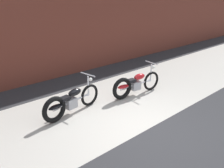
# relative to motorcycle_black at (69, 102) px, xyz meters

# --- Properties ---
(ground_plane) EXTENTS (80.00, 80.00, 0.00)m
(ground_plane) POSITION_rel_motorcycle_black_xyz_m (0.99, -1.96, -0.40)
(ground_plane) COLOR #2D2D30
(sidewalk_slab) EXTENTS (36.00, 3.50, 0.01)m
(sidewalk_slab) POSITION_rel_motorcycle_black_xyz_m (0.99, -0.21, -0.40)
(sidewalk_slab) COLOR #B2ADA3
(sidewalk_slab) RESTS_ON ground
(brick_building_wall) EXTENTS (36.00, 0.50, 5.12)m
(brick_building_wall) POSITION_rel_motorcycle_black_xyz_m (0.99, 3.24, 2.16)
(brick_building_wall) COLOR brown
(brick_building_wall) RESTS_ON ground
(motorcycle_black) EXTENTS (2.00, 0.58, 1.03)m
(motorcycle_black) POSITION_rel_motorcycle_black_xyz_m (0.00, 0.00, 0.00)
(motorcycle_black) COLOR black
(motorcycle_black) RESTS_ON ground
(motorcycle_red) EXTENTS (2.01, 0.59, 1.03)m
(motorcycle_red) POSITION_rel_motorcycle_black_xyz_m (2.33, -0.26, 0.00)
(motorcycle_red) COLOR black
(motorcycle_red) RESTS_ON ground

